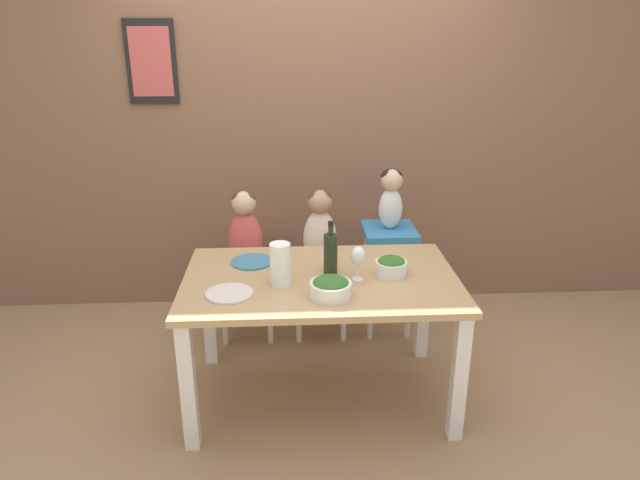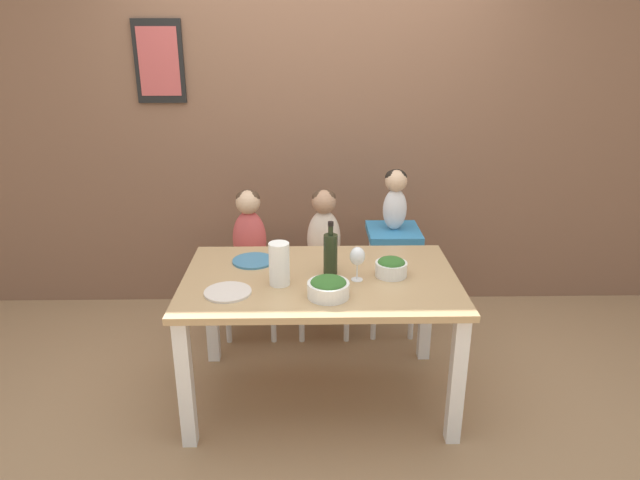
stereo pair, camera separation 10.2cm
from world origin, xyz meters
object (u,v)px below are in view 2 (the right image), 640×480
Objects in this scene: salad_bowl_large at (328,287)px; dinner_plate_front_left at (228,292)px; chair_far_left at (251,277)px; paper_towel_roll at (279,264)px; chair_right_highchair at (393,252)px; person_baby_right at (395,195)px; chair_far_center at (324,276)px; person_child_left at (249,228)px; salad_bowl_small at (391,267)px; person_child_center at (324,227)px; wine_glass_near at (357,257)px; wine_bottle at (330,253)px; dinner_plate_back_left at (253,261)px.

dinner_plate_front_left is at bearing 174.66° from salad_bowl_large.
paper_towel_roll is (0.24, -0.82, 0.44)m from chair_far_left.
person_baby_right reaches higher than chair_right_highchair.
paper_towel_roll is 0.29m from salad_bowl_large.
chair_far_center is at bearing 61.97° from dinner_plate_front_left.
salad_bowl_small is at bearing -41.90° from person_child_left.
person_child_left is 0.48m from person_child_center.
person_baby_right is at bearing 0.03° from person_child_left.
chair_far_center is 0.96m from paper_towel_roll.
wine_glass_near is at bearing -111.05° from chair_right_highchair.
salad_bowl_small is (0.32, -0.04, -0.07)m from wine_bottle.
person_child_left is 0.95m from person_baby_right.
dinner_plate_back_left is at bearing 159.09° from wine_bottle.
person_child_left reaches higher than salad_bowl_small.
salad_bowl_large is at bearing -144.01° from salad_bowl_small.
wine_bottle is at bearing 27.20° from paper_towel_roll.
wine_glass_near is at bearing -34.10° from wine_bottle.
person_child_center reaches higher than wine_glass_near.
wine_glass_near is 0.67m from dinner_plate_front_left.
wine_glass_near reaches higher than chair_far_left.
wine_bottle is (0.50, -0.69, 0.44)m from chair_far_left.
person_child_left is 2.35× the size of paper_towel_roll.
chair_far_center is at bearing -179.80° from person_baby_right.
person_child_center is at bearing 89.88° from salad_bowl_large.
chair_right_highchair is at bearing 80.79° from salad_bowl_small.
wine_bottle is (-0.43, -0.69, 0.27)m from chair_right_highchair.
wine_glass_near is at bearing -24.37° from dinner_plate_back_left.
chair_far_left is 0.92× the size of person_child_left.
chair_far_center is at bearing 180.00° from chair_right_highchair.
salad_bowl_small is (0.81, -0.73, 0.03)m from person_child_left.
chair_far_left is 1.10m from wine_glass_near.
person_baby_right is (0.93, 0.00, 0.21)m from person_child_left.
wine_glass_near is at bearing -79.02° from chair_far_center.
salad_bowl_large is (-0.00, -0.97, 0.03)m from person_child_center.
paper_towel_roll is at bearing -130.10° from person_baby_right.
chair_far_left is 0.48m from chair_far_center.
person_child_left is at bearing 89.16° from dinner_plate_front_left.
person_child_left is 0.86m from paper_towel_roll.
person_child_center is (0.48, 0.00, 0.35)m from chair_far_left.
dinner_plate_back_left is at bearing 77.42° from dinner_plate_front_left.
dinner_plate_back_left is at bearing 164.85° from salad_bowl_small.
chair_far_left is 2.85× the size of salad_bowl_small.
chair_far_left is at bearing 105.97° from paper_towel_roll.
chair_right_highchair is 4.05× the size of wine_glass_near.
chair_far_center is at bearing -90.00° from person_child_center.
paper_towel_roll is at bearing -106.45° from person_child_center.
person_child_center is 2.55× the size of salad_bowl_large.
chair_right_highchair is at bearing 68.95° from wine_glass_near.
chair_right_highchair is 1.87× the size of person_baby_right.
chair_far_left is 0.98m from dinner_plate_front_left.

